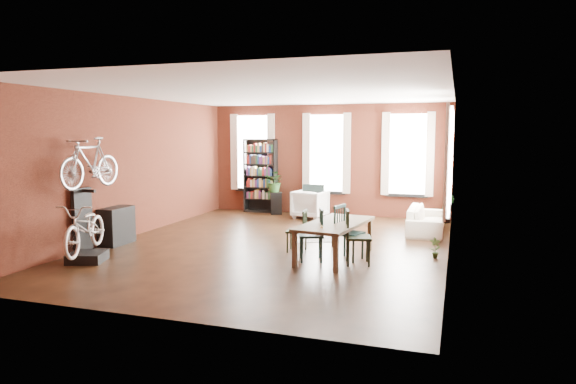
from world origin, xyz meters
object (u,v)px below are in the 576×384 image
at_px(dining_table, 335,240).
at_px(white_armchair, 310,203).
at_px(console_table, 117,226).
at_px(plant_stand, 276,203).
at_px(dining_chair_d, 349,233).
at_px(cream_sofa, 427,215).
at_px(bicycle_floor, 85,205).
at_px(dining_chair_c, 358,237).
at_px(dining_chair_b, 297,231).
at_px(dining_chair_a, 311,235).
at_px(bookshelf, 261,176).
at_px(bike_trainer, 87,257).

xyz_separation_m(dining_table, white_armchair, (-1.73, 4.39, 0.08)).
relative_size(console_table, plant_stand, 1.24).
bearing_deg(dining_chair_d, cream_sofa, -4.76).
height_order(white_armchair, bicycle_floor, bicycle_floor).
relative_size(dining_table, dining_chair_d, 2.01).
relative_size(dining_chair_c, bicycle_floor, 0.56).
bearing_deg(cream_sofa, dining_chair_b, 141.15).
distance_m(dining_chair_b, bicycle_floor, 4.05).
height_order(dining_chair_b, dining_chair_c, dining_chair_c).
height_order(dining_table, bicycle_floor, bicycle_floor).
xyz_separation_m(dining_chair_a, cream_sofa, (1.89, 3.57, -0.08)).
distance_m(bookshelf, console_table, 5.40).
relative_size(dining_chair_c, dining_chair_d, 0.97).
height_order(white_armchair, bike_trainer, white_armchair).
distance_m(dining_table, bookshelf, 6.10).
distance_m(white_armchair, bike_trainer, 6.60).
bearing_deg(dining_table, dining_chair_d, 8.50).
distance_m(dining_chair_d, bookshelf, 6.24).
distance_m(cream_sofa, bike_trainer, 7.64).
distance_m(dining_chair_a, console_table, 4.35).
distance_m(dining_chair_d, plant_stand, 5.71).
relative_size(dining_chair_b, cream_sofa, 0.40).
relative_size(cream_sofa, plant_stand, 3.24).
relative_size(bookshelf, plant_stand, 3.42).
relative_size(dining_chair_d, bike_trainer, 1.66).
relative_size(bookshelf, bicycle_floor, 1.24).
bearing_deg(white_armchair, console_table, 66.81).
bearing_deg(dining_chair_a, dining_chair_d, 94.07).
relative_size(dining_chair_b, dining_chair_c, 0.84).
distance_m(dining_table, dining_chair_c, 0.59).
distance_m(dining_table, dining_chair_d, 0.32).
xyz_separation_m(dining_table, plant_stand, (-2.87, 4.76, -0.03)).
bearing_deg(dining_chair_a, bicycle_floor, -90.57).
xyz_separation_m(dining_chair_c, bookshelf, (-3.95, 5.26, 0.60)).
relative_size(dining_chair_b, dining_chair_d, 0.82).
height_order(dining_chair_a, white_armchair, dining_chair_a).
xyz_separation_m(dining_chair_c, bike_trainer, (-4.80, -1.41, -0.41)).
bearing_deg(dining_chair_d, console_table, 108.31).
distance_m(dining_chair_a, cream_sofa, 4.04).
bearing_deg(dining_chair_a, cream_sofa, 132.13).
bearing_deg(dining_chair_b, dining_chair_a, 31.92).
relative_size(dining_chair_b, white_armchair, 0.97).
bearing_deg(cream_sofa, dining_chair_c, 164.28).
bearing_deg(plant_stand, cream_sofa, -18.72).
relative_size(dining_chair_a, bookshelf, 0.44).
xyz_separation_m(dining_chair_d, bicycle_floor, (-4.58, -1.68, 0.56)).
distance_m(dining_chair_c, white_armchair, 5.17).
bearing_deg(dining_table, console_table, -169.17).
xyz_separation_m(dining_chair_a, dining_chair_b, (-0.48, 0.64, -0.07)).
height_order(cream_sofa, plant_stand, cream_sofa).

